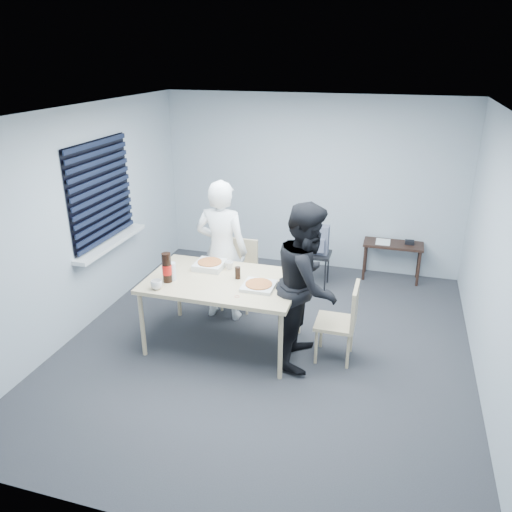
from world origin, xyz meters
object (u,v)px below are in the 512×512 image
(chair_right, at_px, (344,317))
(person_white, at_px, (222,251))
(side_table, at_px, (393,248))
(backpack, at_px, (318,240))
(soda_bottle, at_px, (167,268))
(stool, at_px, (317,260))
(dining_table, at_px, (223,285))
(mug_a, at_px, (157,285))
(person_black, at_px, (307,284))
(chair_far, at_px, (240,269))
(mug_b, at_px, (229,265))

(chair_right, distance_m, person_white, 1.71)
(side_table, distance_m, backpack, 1.18)
(person_white, bearing_deg, soda_bottle, 68.91)
(stool, relative_size, backpack, 1.25)
(person_white, bearing_deg, stool, -129.69)
(person_white, relative_size, backpack, 4.34)
(dining_table, relative_size, soda_bottle, 5.01)
(dining_table, height_order, soda_bottle, soda_bottle)
(side_table, distance_m, mug_a, 3.67)
(dining_table, height_order, mug_a, mug_a)
(soda_bottle, bearing_deg, backpack, 56.97)
(person_black, distance_m, stool, 1.90)
(mug_a, bearing_deg, person_white, 70.93)
(person_white, xyz_separation_m, stool, (0.99, 1.19, -0.49))
(chair_right, xyz_separation_m, stool, (-0.59, 1.75, -0.11))
(side_table, bearing_deg, chair_far, -143.83)
(dining_table, distance_m, stool, 2.00)
(dining_table, bearing_deg, person_white, 110.64)
(backpack, height_order, soda_bottle, soda_bottle)
(dining_table, height_order, person_white, person_white)
(chair_right, bearing_deg, soda_bottle, -171.50)
(person_white, distance_m, mug_a, 1.10)
(chair_far, height_order, person_black, person_black)
(person_white, xyz_separation_m, mug_b, (0.21, -0.33, -0.03))
(chair_far, height_order, soda_bottle, soda_bottle)
(dining_table, xyz_separation_m, chair_right, (1.34, 0.07, -0.24))
(chair_right, relative_size, mug_a, 7.24)
(person_white, relative_size, mug_b, 17.70)
(dining_table, bearing_deg, chair_far, 97.23)
(dining_table, distance_m, chair_right, 1.36)
(chair_far, distance_m, person_black, 1.50)
(chair_far, distance_m, mug_a, 1.51)
(chair_right, bearing_deg, stool, 108.54)
(backpack, relative_size, mug_b, 4.08)
(side_table, relative_size, mug_a, 6.86)
(stool, bearing_deg, chair_far, -136.64)
(chair_right, height_order, person_black, person_black)
(stool, xyz_separation_m, backpack, (0.00, -0.01, 0.31))
(person_white, distance_m, backpack, 1.55)
(person_black, bearing_deg, mug_b, 72.73)
(dining_table, height_order, mug_b, mug_b)
(side_table, distance_m, mug_b, 2.77)
(person_black, xyz_separation_m, backpack, (-0.19, 1.81, -0.18))
(mug_a, relative_size, soda_bottle, 0.37)
(person_white, bearing_deg, chair_right, 160.55)
(dining_table, height_order, stool, dining_table)
(chair_right, xyz_separation_m, soda_bottle, (-1.90, -0.28, 0.46))
(dining_table, xyz_separation_m, person_white, (-0.24, 0.63, 0.13))
(stool, bearing_deg, person_black, -84.13)
(backpack, bearing_deg, person_white, -105.15)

